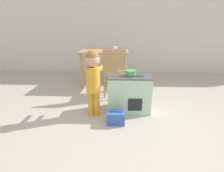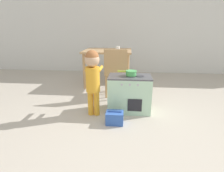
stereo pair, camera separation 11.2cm
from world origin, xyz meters
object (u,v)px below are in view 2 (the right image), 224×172
(play_kitchen, at_px, (129,94))
(dining_chair_near, at_px, (116,71))
(child_figure, at_px, (93,74))
(dining_table, at_px, (108,55))
(cup_on_table, at_px, (118,49))
(toy_basket, at_px, (115,118))
(toy_pot, at_px, (131,73))

(play_kitchen, xyz_separation_m, dining_chair_near, (-0.24, 0.56, 0.20))
(play_kitchen, xyz_separation_m, child_figure, (-0.50, -0.18, 0.33))
(dining_table, bearing_deg, cup_on_table, -35.57)
(toy_basket, bearing_deg, toy_pot, 64.14)
(toy_pot, distance_m, child_figure, 0.54)
(toy_basket, height_order, dining_table, dining_table)
(toy_pot, xyz_separation_m, dining_chair_near, (-0.25, 0.56, -0.12))
(toy_pot, xyz_separation_m, child_figure, (-0.51, -0.18, 0.02))
(toy_pot, height_order, dining_table, dining_table)
(toy_pot, relative_size, toy_basket, 1.20)
(play_kitchen, xyz_separation_m, dining_table, (-0.47, 1.30, 0.37))
(play_kitchen, relative_size, child_figure, 0.67)
(play_kitchen, distance_m, toy_basket, 0.48)
(toy_basket, bearing_deg, child_figure, 144.68)
(child_figure, distance_m, dining_chair_near, 0.80)
(toy_basket, bearing_deg, cup_on_table, 92.17)
(toy_basket, relative_size, cup_on_table, 2.41)
(child_figure, bearing_deg, dining_table, 88.72)
(dining_table, bearing_deg, toy_pot, -69.82)
(toy_pot, bearing_deg, cup_on_table, 102.61)
(play_kitchen, distance_m, child_figure, 0.63)
(child_figure, relative_size, cup_on_table, 9.87)
(play_kitchen, distance_m, dining_chair_near, 0.64)
(toy_basket, bearing_deg, dining_table, 99.35)
(play_kitchen, bearing_deg, toy_pot, 2.27)
(dining_table, relative_size, cup_on_table, 10.64)
(play_kitchen, xyz_separation_m, toy_pot, (0.01, 0.00, 0.31))
(toy_pot, relative_size, child_figure, 0.29)
(dining_chair_near, distance_m, cup_on_table, 0.67)
(dining_table, xyz_separation_m, dining_chair_near, (0.23, -0.74, -0.18))
(child_figure, relative_size, dining_table, 0.93)
(play_kitchen, distance_m, toy_pot, 0.31)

